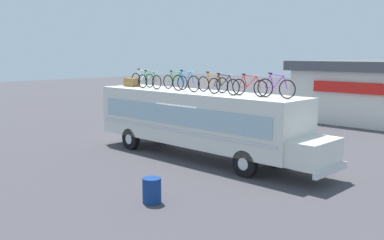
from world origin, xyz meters
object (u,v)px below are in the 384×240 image
Objects in this scene: rooftop_bicycle_3 at (175,81)px; rooftop_bicycle_4 at (186,83)px; rooftop_bicycle_8 at (276,88)px; rooftop_bicycle_5 at (213,84)px; luggage_bag_1 at (132,82)px; rooftop_bicycle_7 at (249,87)px; rooftop_bicycle_2 at (149,81)px; trash_bin at (152,190)px; rooftop_bicycle_6 at (223,86)px; bus at (199,119)px; rooftop_bicycle_1 at (143,79)px.

rooftop_bicycle_3 is 0.96× the size of rooftop_bicycle_4.
rooftop_bicycle_5 is at bearing 176.54° from rooftop_bicycle_8.
rooftop_bicycle_5 is (1.13, 0.54, -0.02)m from rooftop_bicycle_4.
rooftop_bicycle_5 is (5.24, 0.34, 0.16)m from luggage_bag_1.
rooftop_bicycle_3 is 0.95× the size of rooftop_bicycle_7.
rooftop_bicycle_2 is 3.54m from rooftop_bicycle_5.
rooftop_bicycle_7 reaches higher than trash_bin.
rooftop_bicycle_6 is 6.15m from trash_bin.
rooftop_bicycle_3 is at bearing -179.22° from rooftop_bicycle_5.
rooftop_bicycle_7 is at bearing 3.83° from rooftop_bicycle_2.
trash_bin is (-0.87, -5.51, -2.99)m from rooftop_bicycle_8.
trash_bin is at bearing -34.66° from luggage_bag_1.
rooftop_bicycle_6 reaches higher than luggage_bag_1.
rooftop_bicycle_3 is (2.90, 0.31, 0.15)m from luggage_bag_1.
rooftop_bicycle_6 is at bearing -1.66° from luggage_bag_1.
rooftop_bicycle_8 is at bearing -1.73° from rooftop_bicycle_3.
rooftop_bicycle_2 is 1.00× the size of rooftop_bicycle_8.
rooftop_bicycle_8 is at bearing 4.17° from rooftop_bicycle_4.
rooftop_bicycle_4 is at bearing -2.66° from luggage_bag_1.
bus is at bearing -7.02° from rooftop_bicycle_3.
bus is at bearing 170.41° from rooftop_bicycle_6.
rooftop_bicycle_2 is 5.69m from rooftop_bicycle_7.
rooftop_bicycle_4 is at bearing 125.20° from trash_bin.
trash_bin is (4.87, -5.68, -2.96)m from rooftop_bicycle_3.
bus is 3.21m from rooftop_bicycle_7.
rooftop_bicycle_3 is 0.93× the size of rooftop_bicycle_5.
rooftop_bicycle_6 is at bearing -3.50° from rooftop_bicycle_1.
luggage_bag_1 is at bearing 170.07° from rooftop_bicycle_2.
rooftop_bicycle_5 is 2.22m from rooftop_bicycle_7.
rooftop_bicycle_7 is (2.20, -0.27, -0.00)m from rooftop_bicycle_5.
rooftop_bicycle_3 is (1.13, 0.62, -0.00)m from rooftop_bicycle_2.
rooftop_bicycle_6 is (2.19, 0.01, -0.03)m from rooftop_bicycle_4.
rooftop_bicycle_4 is at bearing -179.78° from rooftop_bicycle_6.
rooftop_bicycle_5 reaches higher than rooftop_bicycle_7.
rooftop_bicycle_2 is at bearing -151.26° from rooftop_bicycle_3.
rooftop_bicycle_4 is 2.19m from rooftop_bicycle_6.
luggage_bag_1 is 0.43× the size of rooftop_bicycle_7.
rooftop_bicycle_8 is at bearing -0.16° from rooftop_bicycle_1.
rooftop_bicycle_6 is 1.16m from rooftop_bicycle_7.
luggage_bag_1 is 5.26m from rooftop_bicycle_5.
luggage_bag_1 is 0.42× the size of rooftop_bicycle_5.
rooftop_bicycle_5 reaches higher than rooftop_bicycle_6.
rooftop_bicycle_5 is at bearing 3.76° from luggage_bag_1.
rooftop_bicycle_7 is (4.54, -0.24, 0.00)m from rooftop_bicycle_3.
rooftop_bicycle_5 is 1.04× the size of rooftop_bicycle_8.
luggage_bag_1 is 0.41× the size of rooftop_bicycle_1.
trash_bin is (6.00, -5.06, -2.97)m from rooftop_bicycle_2.
luggage_bag_1 is 7.44m from rooftop_bicycle_7.
rooftop_bicycle_8 is at bearing 7.83° from rooftop_bicycle_6.
rooftop_bicycle_7 is 6.21m from trash_bin.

